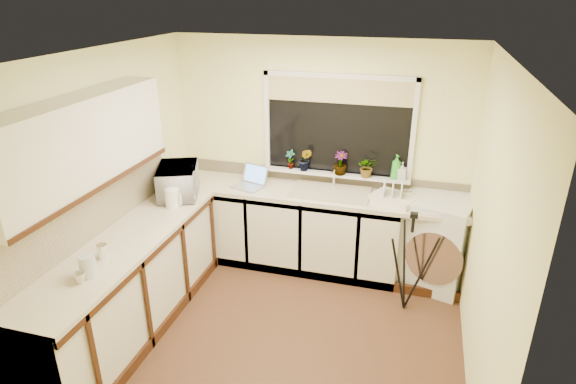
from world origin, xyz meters
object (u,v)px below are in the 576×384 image
Objects in this scene: washing_machine at (434,240)px; soap_bottle_green at (396,167)px; laptop at (251,181)px; kettle at (172,198)px; steel_jar at (102,251)px; plant_b at (305,160)px; plant_d at (367,167)px; glass_jug at (88,266)px; tripod at (409,263)px; plant_c at (341,163)px; dish_rack at (394,198)px; cup_back at (407,195)px; microwave at (178,181)px; plant_a at (290,159)px; cup_left at (80,278)px; soap_bottle_clear at (402,171)px.

washing_machine is 3.63× the size of soap_bottle_green.
laptop is 0.91m from kettle.
soap_bottle_green is at bearing 43.06° from steel_jar.
plant_d is (0.67, -0.00, -0.02)m from plant_b.
kettle is at bearing 89.62° from glass_jug.
tripod is at bearing 27.69° from steel_jar.
soap_bottle_green is (-0.46, 0.17, 0.70)m from washing_machine.
laptop is at bearing -166.53° from plant_c.
dish_rack is 3.46× the size of cup_back.
tripod is at bearing -113.65° from microwave.
plant_a reaches higher than cup_left.
plant_b is at bearing -178.79° from soap_bottle_green.
microwave is (-2.38, 0.07, 0.54)m from tripod.
plant_a reaches higher than microwave.
steel_jar is 2.98m from soap_bottle_clear.
plant_d is 2.50× the size of cup_left.
steel_jar is 0.46× the size of plant_b.
washing_machine is 0.79m from soap_bottle_clear.
plant_c is (-1.03, 0.15, 0.70)m from washing_machine.
steel_jar is (-0.07, -1.03, -0.03)m from kettle.
glass_jug is at bearing -133.51° from soap_bottle_clear.
plant_c is at bearing 51.64° from steel_jar.
microwave is at bearing -152.73° from washing_machine.
steel_jar is 0.62× the size of soap_bottle_clear.
plant_a is 2.55m from cup_left.
steel_jar is 0.21× the size of microwave.
tripod is 4.06× the size of plant_b.
microwave is 2.14× the size of soap_bottle_green.
soap_bottle_green is at bearing 2.56° from plant_c.
plant_b is 0.39m from plant_c.
dish_rack is at bearing -12.89° from plant_b.
soap_bottle_clear is 3.19m from cup_left.
tripod is at bearing -73.33° from soap_bottle_green.
kettle is at bearing -146.34° from washing_machine.
cup_left is at bearing -115.64° from plant_b.
dish_rack is 1.68× the size of plant_b.
glass_jug is at bearing -135.75° from tripod.
plant_c is at bearing 56.09° from glass_jug.
microwave reaches higher than steel_jar.
plant_a is 0.97× the size of plant_d.
soap_bottle_clear is at bearing 24.41° from kettle.
soap_bottle_green is at bearing 25.11° from kettle.
glass_jug is 2.86m from plant_d.
tripod is 1.82× the size of microwave.
washing_machine is at bearing 34.30° from dish_rack.
kettle is 0.30m from microwave.
plant_d is 0.30m from soap_bottle_green.
plant_d is at bearing 46.99° from steel_jar.
cup_left is at bearing -122.90° from plant_c.
cup_left is at bearing -123.23° from washing_machine.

